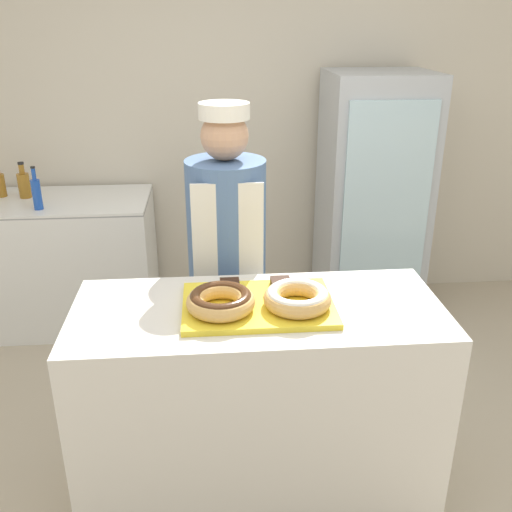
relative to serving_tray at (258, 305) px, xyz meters
The scene contains 14 objects.
ground_plane 0.98m from the serving_tray, ahead, with size 14.00×14.00×0.00m, color #B7A88E.
wall_back 2.16m from the serving_tray, 90.00° to the left, with size 8.00×0.06×2.70m.
display_counter 0.50m from the serving_tray, ahead, with size 1.48×0.63×0.97m.
serving_tray is the anchor object (origin of this frame).
donut_chocolate_glaze 0.16m from the serving_tray, 162.30° to the right, with size 0.26×0.26×0.07m.
donut_light_glaze 0.16m from the serving_tray, 17.70° to the right, with size 0.26×0.26×0.07m.
brownie_back_left 0.17m from the serving_tray, 127.95° to the left, with size 0.08×0.08×0.03m.
brownie_back_right 0.17m from the serving_tray, 52.05° to the left, with size 0.08×0.08×0.03m.
baker_person 0.61m from the serving_tray, 99.66° to the left, with size 0.38×0.38×1.68m.
beverage_fridge 1.98m from the serving_tray, 61.29° to the left, with size 0.68×0.65×1.71m.
chest_freezer 2.14m from the serving_tray, 123.16° to the left, with size 1.09×0.67×0.91m.
bottle_amber 2.29m from the serving_tray, 127.91° to the left, with size 0.08×0.08×0.24m.
bottle_blue 1.98m from the serving_tray, 129.09° to the left, with size 0.06×0.06×0.27m.
bottle_amber_b 2.42m from the serving_tray, 130.51° to the left, with size 0.07×0.07×0.23m.
Camera 1 is at (-0.18, -1.98, 2.03)m, focal length 40.00 mm.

